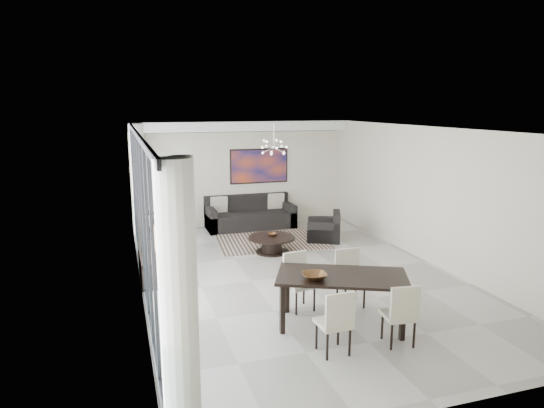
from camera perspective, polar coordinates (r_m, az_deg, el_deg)
name	(u,v)px	position (r m, az deg, el deg)	size (l,w,h in m)	color
room_shell	(321,203)	(9.52, 5.76, 0.08)	(6.00, 9.00, 2.90)	#A8A39B
window_wall	(146,214)	(8.77, -14.58, -1.12)	(0.37, 8.95, 2.90)	white
soffit	(243,126)	(13.27, -3.44, 9.11)	(5.98, 0.40, 0.26)	white
painting	(259,166)	(13.66, -1.52, 4.48)	(1.68, 0.04, 0.98)	#C5461B
chandelier	(274,147)	(11.65, 0.22, 6.72)	(0.66, 0.66, 0.71)	silver
rug	(271,240)	(12.16, -0.06, -4.31)	(2.65, 2.04, 0.01)	black
coffee_table	(272,244)	(11.16, -0.02, -4.67)	(1.08, 1.08, 0.38)	black
bowl_coffee	(272,234)	(11.18, 0.06, -3.60)	(0.21, 0.21, 0.07)	brown
sofa_main	(250,217)	(13.42, -2.62, -1.53)	(2.41, 0.98, 0.88)	black
loveseat	(155,236)	(12.03, -13.63, -3.67)	(0.80, 1.42, 0.71)	black
armchair	(325,230)	(12.26, 6.26, -3.10)	(1.07, 1.10, 0.71)	black
side_table	(147,219)	(13.05, -14.50, -1.76)	(0.44, 0.44, 0.60)	black
tv_console	(152,264)	(9.93, -13.96, -6.86)	(0.46, 1.63, 0.51)	black
television	(159,237)	(9.74, -13.16, -3.81)	(1.03, 0.13, 0.59)	gray
dining_table	(342,280)	(7.51, 8.22, -8.89)	(2.18, 1.70, 0.81)	black
dining_chair_sw	(337,319)	(6.71, 7.61, -13.24)	(0.45, 0.45, 0.93)	beige
dining_chair_se	(402,311)	(7.12, 15.02, -12.08)	(0.48, 0.48, 0.92)	beige
dining_chair_nw	(298,277)	(8.15, 3.04, -8.52)	(0.50, 0.50, 0.94)	beige
dining_chair_ne	(349,273)	(8.39, 9.04, -8.03)	(0.46, 0.46, 0.95)	beige
bowl_dining	(314,276)	(7.26, 5.02, -8.44)	(0.36, 0.36, 0.09)	brown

